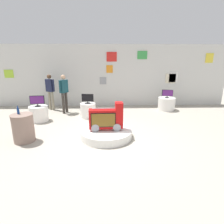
# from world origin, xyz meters

# --- Properties ---
(ground_plane) EXTENTS (30.00, 30.00, 0.00)m
(ground_plane) POSITION_xyz_m (0.00, 0.00, 0.00)
(ground_plane) COLOR #A8A091
(back_wall_display) EXTENTS (12.51, 0.13, 3.10)m
(back_wall_display) POSITION_xyz_m (0.01, 4.32, 1.55)
(back_wall_display) COLOR silver
(back_wall_display) RESTS_ON ground
(main_display_pedestal) EXTENTS (1.63, 1.63, 0.24)m
(main_display_pedestal) POSITION_xyz_m (-0.00, 0.16, 0.12)
(main_display_pedestal) COLOR white
(main_display_pedestal) RESTS_ON ground
(novelty_firetruck_tv) EXTENTS (1.05, 0.39, 0.87)m
(novelty_firetruck_tv) POSITION_xyz_m (0.02, 0.16, 0.60)
(novelty_firetruck_tv) COLOR gray
(novelty_firetruck_tv) RESTS_ON main_display_pedestal
(display_pedestal_left_rear) EXTENTS (0.72, 0.72, 0.60)m
(display_pedestal_left_rear) POSITION_xyz_m (-2.67, 1.81, 0.30)
(display_pedestal_left_rear) COLOR white
(display_pedestal_left_rear) RESTS_ON ground
(tv_on_left_rear) EXTENTS (0.55, 0.22, 0.42)m
(tv_on_left_rear) POSITION_xyz_m (-2.67, 1.80, 0.83)
(tv_on_left_rear) COLOR black
(tv_on_left_rear) RESTS_ON display_pedestal_left_rear
(display_pedestal_center_rear) EXTENTS (0.64, 0.64, 0.60)m
(display_pedestal_center_rear) POSITION_xyz_m (-0.77, 2.25, 0.30)
(display_pedestal_center_rear) COLOR white
(display_pedestal_center_rear) RESTS_ON ground
(tv_on_center_rear) EXTENTS (0.49, 0.24, 0.40)m
(tv_on_center_rear) POSITION_xyz_m (-0.77, 2.24, 0.81)
(tv_on_center_rear) COLOR black
(tv_on_center_rear) RESTS_ON display_pedestal_center_rear
(display_pedestal_right_rear) EXTENTS (0.80, 0.80, 0.60)m
(display_pedestal_right_rear) POSITION_xyz_m (2.92, 3.31, 0.30)
(display_pedestal_right_rear) COLOR white
(display_pedestal_right_rear) RESTS_ON ground
(tv_on_right_rear) EXTENTS (0.50, 0.18, 0.38)m
(tv_on_right_rear) POSITION_xyz_m (2.92, 3.30, 0.81)
(tv_on_right_rear) COLOR black
(tv_on_right_rear) RESTS_ON display_pedestal_right_rear
(side_table_round) EXTENTS (0.63, 0.63, 0.84)m
(side_table_round) POSITION_xyz_m (-2.44, -0.08, 0.43)
(side_table_round) COLOR gray
(side_table_round) RESTS_ON ground
(bottle_on_side_table) EXTENTS (0.07, 0.07, 0.25)m
(bottle_on_side_table) POSITION_xyz_m (-2.54, -0.03, 0.94)
(bottle_on_side_table) COLOR navy
(bottle_on_side_table) RESTS_ON side_table_round
(shopper_browsing_near_truck) EXTENTS (0.36, 0.50, 1.73)m
(shopper_browsing_near_truck) POSITION_xyz_m (-1.88, 2.92, 1.02)
(shopper_browsing_near_truck) COLOR #38332D
(shopper_browsing_near_truck) RESTS_ON ground
(shopper_browsing_rear) EXTENTS (0.50, 0.36, 1.70)m
(shopper_browsing_rear) POSITION_xyz_m (-2.67, 3.52, 1.00)
(shopper_browsing_rear) COLOR gray
(shopper_browsing_rear) RESTS_ON ground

